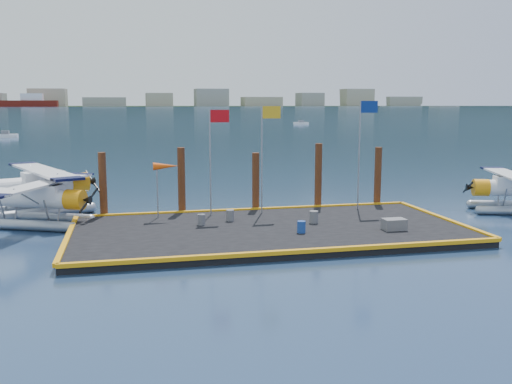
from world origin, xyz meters
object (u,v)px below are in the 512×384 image
(crate, at_px, (394,224))
(flagpole_red, at_px, (214,146))
(drum_5, at_px, (230,215))
(windsock, at_px, (165,167))
(piling_0, at_px, (103,187))
(piling_1, at_px, (182,183))
(seaplane_b, at_px, (37,201))
(drum_2, at_px, (314,217))
(seaplane_c, at_px, (37,189))
(drum_0, at_px, (201,220))
(drum_3, at_px, (301,227))
(piling_2, at_px, (256,184))
(flagpole_blue, at_px, (363,138))
(piling_3, at_px, (318,178))
(piling_4, at_px, (378,178))
(flagpole_yellow, at_px, (265,143))

(crate, height_order, flagpole_red, flagpole_red)
(drum_5, xyz_separation_m, windsock, (-3.33, 1.79, 2.52))
(piling_0, distance_m, piling_1, 4.50)
(crate, bearing_deg, piling_0, 153.13)
(seaplane_b, relative_size, piling_1, 2.12)
(drum_2, relative_size, piling_1, 0.16)
(seaplane_b, height_order, seaplane_c, seaplane_c)
(windsock, bearing_deg, drum_2, -23.59)
(drum_0, xyz_separation_m, drum_3, (4.62, -2.93, 0.01))
(drum_5, relative_size, piling_0, 0.15)
(crate, height_order, piling_2, piling_2)
(crate, relative_size, piling_0, 0.28)
(drum_3, height_order, crate, drum_3)
(drum_2, distance_m, flagpole_red, 6.95)
(piling_0, bearing_deg, flagpole_blue, -6.01)
(drum_2, height_order, drum_5, drum_2)
(flagpole_blue, xyz_separation_m, piling_1, (-10.70, 1.60, -2.59))
(seaplane_b, bearing_deg, drum_0, 92.58)
(seaplane_c, height_order, drum_3, seaplane_c)
(drum_3, relative_size, piling_3, 0.14)
(seaplane_b, xyz_separation_m, piling_0, (3.53, 0.59, 0.58))
(seaplane_c, xyz_separation_m, drum_2, (15.11, -7.75, -0.87))
(drum_0, height_order, flagpole_red, flagpole_red)
(piling_1, bearing_deg, flagpole_blue, -8.51)
(drum_5, bearing_deg, piling_3, 28.67)
(windsock, relative_size, piling_0, 0.78)
(drum_2, relative_size, windsock, 0.21)
(flagpole_red, distance_m, piling_2, 4.07)
(drum_0, height_order, flagpole_blue, flagpole_blue)
(piling_3, bearing_deg, drum_2, -111.24)
(drum_5, xyz_separation_m, piling_3, (6.20, 3.39, 1.44))
(drum_3, relative_size, piling_2, 0.16)
(windsock, distance_m, piling_2, 5.90)
(drum_5, relative_size, piling_2, 0.16)
(drum_0, xyz_separation_m, piling_3, (7.86, 4.05, 1.47))
(piling_2, xyz_separation_m, piling_3, (4.00, 0.00, 0.25))
(piling_2, bearing_deg, piling_4, 0.00)
(drum_0, xyz_separation_m, drum_2, (5.95, -0.87, 0.04))
(flagpole_yellow, bearing_deg, windsock, 180.00)
(piling_0, xyz_separation_m, piling_2, (9.00, 0.00, -0.10))
(drum_0, bearing_deg, piling_0, 141.73)
(piling_2, bearing_deg, seaplane_c, 167.77)
(piling_1, bearing_deg, drum_0, -81.05)
(seaplane_b, relative_size, flagpole_red, 1.48)
(flagpole_red, xyz_separation_m, piling_0, (-6.21, 1.60, -2.40))
(drum_2, bearing_deg, piling_0, 156.05)
(drum_3, height_order, piling_4, piling_4)
(flagpole_red, distance_m, flagpole_yellow, 3.00)
(seaplane_c, bearing_deg, drum_0, 29.62)
(flagpole_blue, relative_size, piling_1, 1.55)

